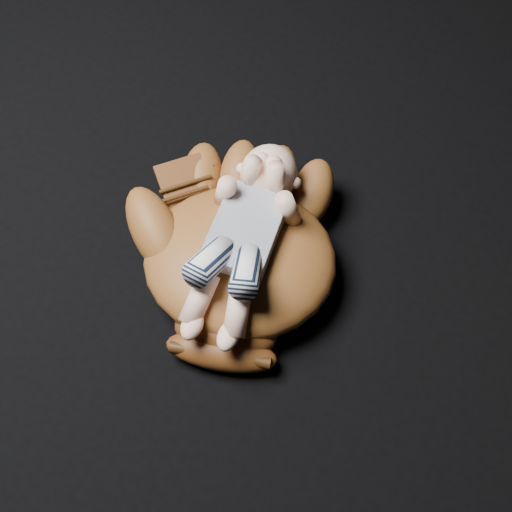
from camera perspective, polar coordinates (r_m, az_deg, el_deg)
name	(u,v)px	position (r m, az deg, el deg)	size (l,w,h in m)	color
baseball_glove	(240,255)	(1.11, -1.32, 0.11)	(0.38, 0.43, 0.13)	brown
newborn_baby	(240,242)	(1.06, -1.31, 1.14)	(0.16, 0.34, 0.14)	beige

